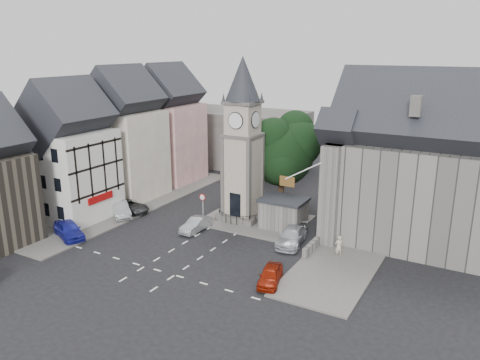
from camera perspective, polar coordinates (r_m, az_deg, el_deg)
The scene contains 23 objects.
ground at distance 42.09m, azimuth -5.05°, elevation -8.01°, with size 120.00×120.00×0.00m, color black.
pavement_west at distance 53.77m, azimuth -12.48°, elevation -2.84°, with size 6.00×30.00×0.14m, color #595651.
pavement_east at distance 44.20m, azimuth 14.14°, elevation -7.15°, with size 6.00×26.00×0.14m, color #595651.
central_island at distance 47.69m, azimuth 1.90°, elevation -4.90°, with size 10.00×8.00×0.16m, color #595651.
road_markings at distance 38.14m, azimuth -9.80°, elevation -10.84°, with size 20.00×8.00×0.01m, color silver.
clock_tower at distance 46.14m, azimuth 0.33°, elevation 4.80°, with size 4.86×4.86×16.25m.
stone_shelter at distance 45.41m, azimuth 5.32°, elevation -4.07°, with size 4.30×3.30×3.08m.
town_tree at distance 49.88m, azimuth 5.15°, elevation 4.24°, with size 7.20×7.20×10.80m.
warning_sign_post at distance 47.23m, azimuth -4.60°, elevation -2.64°, with size 0.70×0.19×2.85m.
terrace_pink at distance 61.48m, azimuth -8.74°, elevation 5.97°, with size 8.10×7.60×12.80m.
terrace_cream at distance 55.52m, azimuth -13.83°, elevation 4.63°, with size 8.10×7.60×12.80m.
terrace_tudor at distance 50.22m, azimuth -20.00°, elevation 2.49°, with size 8.10×7.60×12.00m.
backdrop_west at distance 69.82m, azimuth -0.29°, elevation 5.19°, with size 20.00×10.00×8.00m, color #4C4944.
east_building at distance 44.37m, azimuth 20.20°, elevation 0.88°, with size 14.40×11.40×12.60m.
east_boundary_wall at distance 46.55m, azimuth 11.52°, elevation -5.27°, with size 0.40×16.00×0.90m, color #585651.
flagpole at distance 39.52m, azimuth 7.66°, elevation 1.08°, with size 3.68×0.10×2.74m.
car_west_blue at distance 46.15m, azimuth -20.14°, elevation -5.71°, with size 1.85×4.61×1.57m, color #1B1E94.
car_west_silver at distance 50.37m, azimuth -14.45°, elevation -3.44°, with size 1.61×4.61×1.52m, color #919598.
car_west_grey at distance 51.27m, azimuth -13.45°, elevation -3.14°, with size 2.18×4.73×1.31m, color #2D2D2F.
car_island_silver at distance 45.15m, azimuth -5.38°, elevation -5.43°, with size 1.35×3.88×1.28m, color #9CA1A5.
car_island_east at distance 42.33m, azimuth 6.34°, elevation -6.83°, with size 2.03×5.00×1.45m, color #B3B6BB.
car_east_red at distance 35.61m, azimuth 3.71°, elevation -11.53°, with size 1.50×3.74×1.27m, color maroon.
pedestrian at distance 40.34m, azimuth 11.94°, elevation -7.93°, with size 0.69×0.46×1.90m, color #B8B298.
Camera 1 is at (22.03, -31.55, 17.06)m, focal length 35.00 mm.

